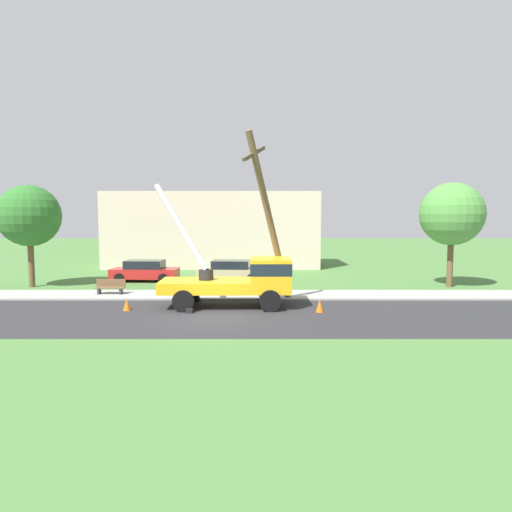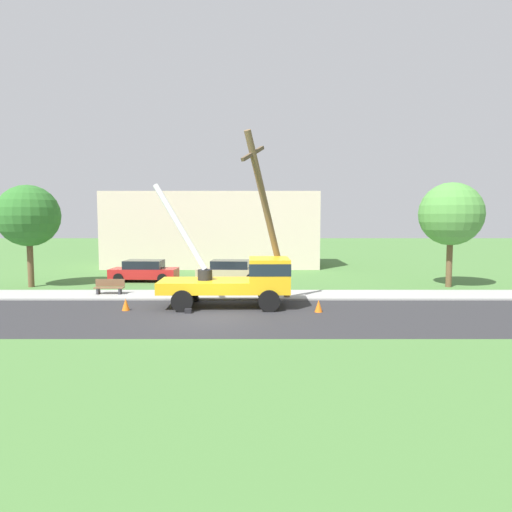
% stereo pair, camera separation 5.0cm
% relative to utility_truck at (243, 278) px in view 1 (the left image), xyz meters
% --- Properties ---
extents(ground_plane, '(120.00, 120.00, 0.00)m').
position_rel_utility_truck_xyz_m(ground_plane, '(-1.23, 9.85, -1.41)').
color(ground_plane, '#477538').
extents(road_asphalt, '(80.00, 7.44, 0.01)m').
position_rel_utility_truck_xyz_m(road_asphalt, '(-1.23, -2.15, -1.40)').
color(road_asphalt, '#2B2B2D').
rests_on(road_asphalt, ground).
extents(sidewalk_strip, '(80.00, 2.82, 0.10)m').
position_rel_utility_truck_xyz_m(sidewalk_strip, '(-1.23, 2.99, -1.36)').
color(sidewalk_strip, '#9E9E99').
rests_on(sidewalk_strip, ground).
extents(utility_truck, '(6.79, 3.20, 5.98)m').
position_rel_utility_truck_xyz_m(utility_truck, '(0.00, 0.00, 0.00)').
color(utility_truck, gold).
rests_on(utility_truck, ground).
extents(leaning_utility_pole, '(2.57, 3.66, 8.34)m').
position_rel_utility_truck_xyz_m(leaning_utility_pole, '(1.27, 0.58, 2.84)').
color(leaning_utility_pole, brown).
rests_on(leaning_utility_pole, ground).
extents(traffic_cone_ahead, '(0.36, 0.36, 0.56)m').
position_rel_utility_truck_xyz_m(traffic_cone_ahead, '(3.52, -1.29, -1.13)').
color(traffic_cone_ahead, orange).
rests_on(traffic_cone_ahead, ground).
extents(traffic_cone_behind, '(0.36, 0.36, 0.56)m').
position_rel_utility_truck_xyz_m(traffic_cone_behind, '(-5.37, -0.92, -1.13)').
color(traffic_cone_behind, orange).
rests_on(traffic_cone_behind, ground).
extents(traffic_cone_curbside, '(0.36, 0.36, 0.56)m').
position_rel_utility_truck_xyz_m(traffic_cone_curbside, '(1.37, 1.23, -1.13)').
color(traffic_cone_curbside, orange).
rests_on(traffic_cone_curbside, ground).
extents(parked_sedan_red, '(4.47, 2.14, 1.42)m').
position_rel_utility_truck_xyz_m(parked_sedan_red, '(-6.85, 8.62, -0.70)').
color(parked_sedan_red, '#B21E1E').
rests_on(parked_sedan_red, ground).
extents(parked_sedan_tan, '(4.50, 2.20, 1.42)m').
position_rel_utility_truck_xyz_m(parked_sedan_tan, '(-1.07, 8.57, -0.70)').
color(parked_sedan_tan, tan).
rests_on(parked_sedan_tan, ground).
extents(park_bench, '(1.60, 0.45, 0.90)m').
position_rel_utility_truck_xyz_m(park_bench, '(-7.39, 3.05, -0.95)').
color(park_bench, brown).
rests_on(park_bench, ground).
extents(roadside_tree_near, '(3.75, 3.75, 6.27)m').
position_rel_utility_truck_xyz_m(roadside_tree_near, '(-13.24, 6.16, 2.96)').
color(roadside_tree_near, brown).
rests_on(roadside_tree_near, ground).
extents(roadside_tree_far, '(3.84, 3.84, 6.42)m').
position_rel_utility_truck_xyz_m(roadside_tree_far, '(12.59, 6.18, 3.07)').
color(roadside_tree_far, brown).
rests_on(roadside_tree_far, ground).
extents(lowrise_building_backdrop, '(18.00, 6.00, 6.40)m').
position_rel_utility_truck_xyz_m(lowrise_building_backdrop, '(-3.13, 18.08, 1.79)').
color(lowrise_building_backdrop, beige).
rests_on(lowrise_building_backdrop, ground).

